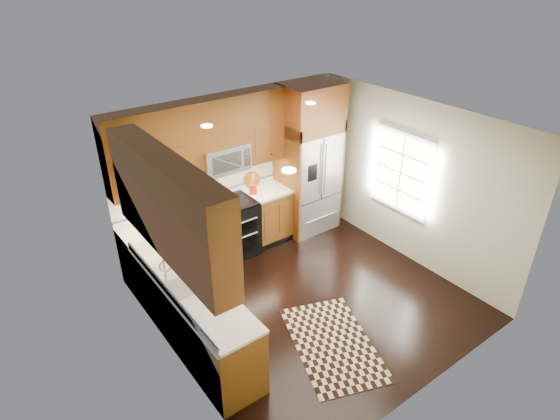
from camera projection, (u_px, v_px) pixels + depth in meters
ground at (308, 299)px, 6.76m from camera, size 4.00×4.00×0.00m
wall_back at (232, 171)px, 7.53m from camera, size 4.00×0.02×2.60m
wall_left at (170, 277)px, 5.09m from camera, size 0.02×4.00×2.60m
wall_right at (411, 182)px, 7.17m from camera, size 0.02×4.00×2.60m
window at (401, 172)px, 7.25m from camera, size 0.04×1.10×1.30m
base_cabinets at (200, 274)px, 6.53m from camera, size 2.85×3.00×0.90m
countertop at (203, 239)px, 6.46m from camera, size 2.86×3.01×0.04m
upper_cabinets at (189, 165)px, 5.94m from camera, size 2.85×3.00×1.15m
range at (232, 229)px, 7.57m from camera, size 0.76×0.67×0.95m
microwave at (223, 158)px, 7.09m from camera, size 0.76×0.40×0.42m
refrigerator at (309, 159)px, 7.95m from camera, size 0.98×0.75×2.60m
sink_faucet at (186, 280)px, 5.53m from camera, size 0.54×0.44×0.37m
rug at (333, 343)px, 5.99m from camera, size 1.43×1.81×0.01m
knife_block at (172, 208)px, 6.98m from camera, size 0.12×0.15×0.28m
utensil_crock at (253, 187)px, 7.57m from camera, size 0.13×0.13×0.35m
cutting_board at (252, 186)px, 7.84m from camera, size 0.34×0.34×0.02m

